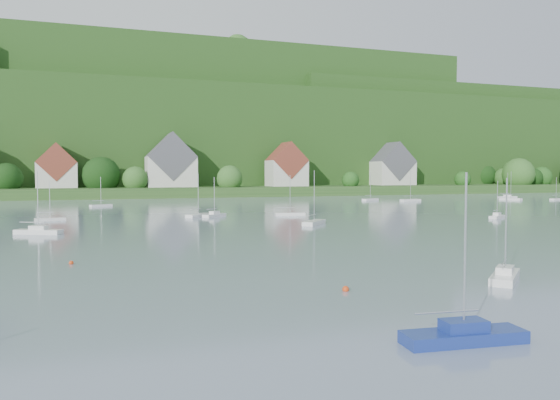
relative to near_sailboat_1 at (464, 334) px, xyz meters
The scene contains 11 objects.
far_shore_strip 174.36m from the near_sailboat_1, 88.70° to the left, with size 600.00×60.00×3.00m, color #274E1D.
forested_ridge 243.95m from the near_sailboat_1, 88.97° to the left, with size 620.00×181.22×69.89m.
village_building_1 165.58m from the near_sailboat_1, 99.06° to the left, with size 12.00×9.36×14.00m.
village_building_2 162.85m from the near_sailboat_1, 86.84° to the left, with size 16.00×11.44×18.00m.
village_building_3 167.86m from the near_sailboat_1, 73.02° to the left, with size 13.00×10.40×15.50m.
village_building_4 189.50m from the near_sailboat_1, 60.24° to the left, with size 15.00×10.40×16.50m.
near_sailboat_1 is the anchor object (origin of this frame).
near_sailboat_3 16.16m from the near_sailboat_1, 42.40° to the left, with size 5.02×4.78×7.31m.
mooring_buoy_0 11.52m from the near_sailboat_1, 91.35° to the left, with size 0.45×0.45×0.45m, color #D74114.
mooring_buoy_3 33.43m from the near_sailboat_1, 121.55° to the left, with size 0.39×0.39×0.39m, color #D74114.
far_sailboat_cluster 90.45m from the near_sailboat_1, 84.31° to the left, with size 192.90×79.95×8.71m.
Camera 1 is at (-19.66, 5.56, 7.67)m, focal length 34.93 mm.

